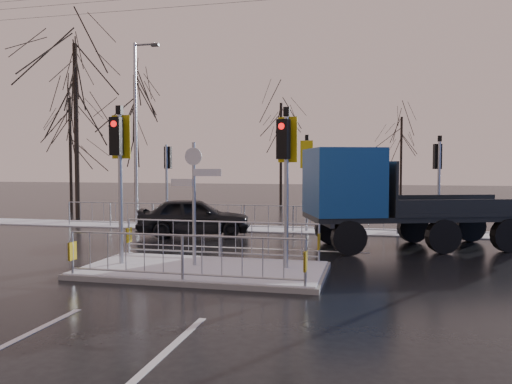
% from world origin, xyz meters
% --- Properties ---
extents(ground, '(120.00, 120.00, 0.00)m').
position_xyz_m(ground, '(0.00, 0.00, 0.00)').
color(ground, black).
rests_on(ground, ground).
extents(snow_verge, '(30.00, 2.00, 0.04)m').
position_xyz_m(snow_verge, '(0.00, 8.60, 0.02)').
color(snow_verge, silver).
rests_on(snow_verge, ground).
extents(lane_markings, '(8.00, 11.38, 0.01)m').
position_xyz_m(lane_markings, '(0.00, -0.33, 0.00)').
color(lane_markings, silver).
rests_on(lane_markings, ground).
extents(traffic_island, '(6.00, 3.04, 4.15)m').
position_xyz_m(traffic_island, '(-0.01, 0.01, 0.39)').
color(traffic_island, slate).
rests_on(traffic_island, ground).
extents(far_kerb_fixtures, '(18.00, 0.65, 3.83)m').
position_xyz_m(far_kerb_fixtures, '(0.29, 8.09, 1.02)').
color(far_kerb_fixtures, '#9AA0A8').
rests_on(far_kerb_fixtures, ground).
extents(car_far_lane, '(4.55, 2.93, 1.44)m').
position_xyz_m(car_far_lane, '(-2.50, 6.19, 0.72)').
color(car_far_lane, black).
rests_on(car_far_lane, ground).
extents(flatbed_truck, '(7.29, 4.59, 3.18)m').
position_xyz_m(flatbed_truck, '(4.06, 4.67, 1.69)').
color(flatbed_truck, black).
rests_on(flatbed_truck, ground).
extents(tree_near_a, '(4.75, 4.75, 8.97)m').
position_xyz_m(tree_near_a, '(-10.50, 11.00, 6.11)').
color(tree_near_a, black).
rests_on(tree_near_a, ground).
extents(tree_near_b, '(4.00, 4.00, 7.55)m').
position_xyz_m(tree_near_b, '(-8.00, 12.50, 5.15)').
color(tree_near_b, black).
rests_on(tree_near_b, ground).
extents(tree_near_c, '(3.50, 3.50, 6.61)m').
position_xyz_m(tree_near_c, '(-12.50, 13.50, 4.50)').
color(tree_near_c, black).
rests_on(tree_near_c, ground).
extents(tree_far_a, '(3.75, 3.75, 7.08)m').
position_xyz_m(tree_far_a, '(-2.00, 22.00, 4.82)').
color(tree_far_a, black).
rests_on(tree_far_a, ground).
extents(tree_far_b, '(3.25, 3.25, 6.14)m').
position_xyz_m(tree_far_b, '(6.00, 24.00, 4.18)').
color(tree_far_b, black).
rests_on(tree_far_b, ground).
extents(street_lamp_left, '(1.25, 0.18, 8.20)m').
position_xyz_m(street_lamp_left, '(-6.43, 9.50, 4.49)').
color(street_lamp_left, '#9AA0A8').
rests_on(street_lamp_left, ground).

